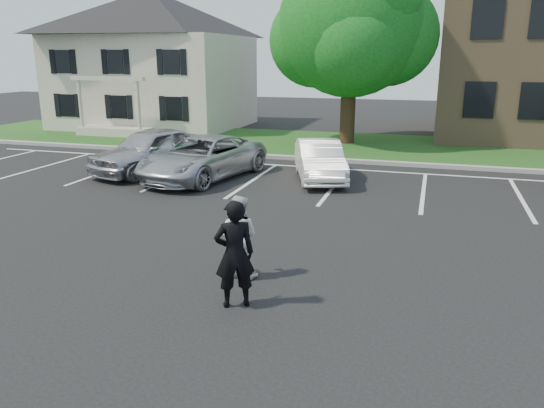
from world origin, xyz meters
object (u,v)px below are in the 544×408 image
object	(u,v)px
house	(154,61)
car_silver_minivan	(203,158)
man_black_suit	(235,254)
tree	(353,27)
man_white_shirt	(238,236)
car_silver_west	(151,150)
car_white_sedan	(320,160)

from	to	relation	value
house	car_silver_minivan	xyz separation A→B (m)	(8.45, -12.21, -3.11)
man_black_suit	house	bearing A→B (deg)	-88.28
tree	house	bearing A→B (deg)	164.73
tree	man_white_shirt	distance (m)	17.11
house	car_silver_minivan	size ratio (longest dim) A/B	1.98
car_silver_west	car_silver_minivan	size ratio (longest dim) A/B	0.91
car_silver_west	car_white_sedan	bearing A→B (deg)	24.84
house	tree	world-z (taller)	tree
man_black_suit	car_silver_west	size ratio (longest dim) A/B	0.39
tree	car_silver_west	bearing A→B (deg)	-124.42
car_silver_minivan	house	bearing A→B (deg)	137.52
man_black_suit	car_white_sedan	world-z (taller)	man_black_suit
tree	man_white_shirt	size ratio (longest dim) A/B	5.52
man_white_shirt	car_silver_west	size ratio (longest dim) A/B	0.34
car_silver_minivan	car_white_sedan	world-z (taller)	car_silver_minivan
man_black_suit	man_white_shirt	bearing A→B (deg)	-102.33
car_silver_minivan	car_silver_west	bearing A→B (deg)	-177.21
man_white_shirt	car_white_sedan	bearing A→B (deg)	-84.71
house	tree	distance (m)	12.63
tree	car_silver_minivan	xyz separation A→B (m)	(-3.64, -8.91, -4.63)
man_black_suit	man_white_shirt	distance (m)	1.27
car_silver_minivan	man_white_shirt	bearing A→B (deg)	-48.56
car_silver_minivan	man_black_suit	bearing A→B (deg)	-49.95
tree	car_silver_west	distance (m)	11.29
house	car_silver_west	xyz separation A→B (m)	(6.25, -11.82, -3.03)
man_white_shirt	car_silver_minivan	bearing A→B (deg)	-57.79
car_white_sedan	car_silver_west	bearing A→B (deg)	166.73
man_white_shirt	house	bearing A→B (deg)	-53.95
man_black_suit	car_white_sedan	bearing A→B (deg)	-116.27
car_silver_west	car_silver_minivan	bearing A→B (deg)	9.03
car_silver_minivan	tree	bearing A→B (deg)	80.61
car_silver_west	car_white_sedan	size ratio (longest dim) A/B	1.17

